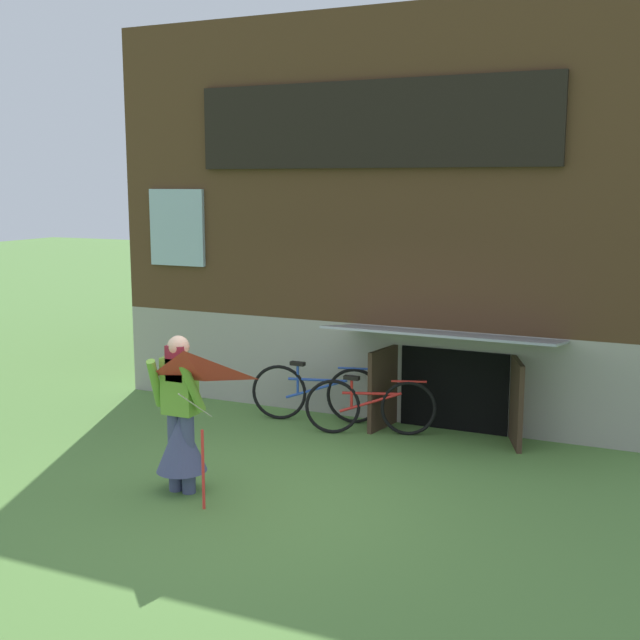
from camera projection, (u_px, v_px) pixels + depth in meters
ground_plane at (262, 495)px, 8.35m from camera, size 60.00×60.00×0.00m
log_house at (431, 213)px, 13.07m from camera, size 7.66×6.62×5.33m
person at (180, 427)px, 8.33m from camera, size 0.61×0.52×1.64m
kite at (185, 390)px, 7.58m from camera, size 0.93×0.98×1.49m
bicycle_red at (370, 406)px, 10.30m from camera, size 1.58×0.60×0.75m
bicycle_blue at (316, 393)px, 10.86m from camera, size 1.72×0.47×0.80m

